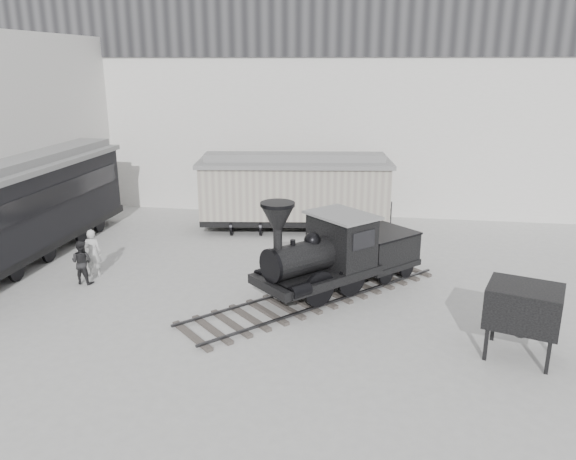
% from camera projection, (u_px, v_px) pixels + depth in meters
% --- Properties ---
extents(ground, '(90.00, 90.00, 0.00)m').
position_uv_depth(ground, '(258.00, 332.00, 16.88)').
color(ground, '#9E9E9B').
extents(north_wall, '(34.00, 2.51, 11.00)m').
position_uv_depth(north_wall, '(314.00, 106.00, 29.45)').
color(north_wall, silver).
rests_on(north_wall, ground).
extents(west_pavilion, '(7.00, 12.11, 9.00)m').
position_uv_depth(west_pavilion, '(5.00, 133.00, 27.12)').
color(west_pavilion, silver).
rests_on(west_pavilion, ground).
extents(locomotive, '(8.54, 8.68, 3.53)m').
position_uv_depth(locomotive, '(333.00, 258.00, 19.33)').
color(locomotive, '#423B37').
rests_on(locomotive, ground).
extents(boxcar, '(9.34, 4.00, 3.70)m').
position_uv_depth(boxcar, '(294.00, 190.00, 26.57)').
color(boxcar, black).
rests_on(boxcar, ground).
extents(passenger_coach, '(3.37, 14.61, 3.90)m').
position_uv_depth(passenger_coach, '(9.00, 212.00, 21.87)').
color(passenger_coach, black).
rests_on(passenger_coach, ground).
extents(visitor_a, '(0.70, 0.48, 1.83)m').
position_uv_depth(visitor_a, '(93.00, 253.00, 21.06)').
color(visitor_a, beige).
rests_on(visitor_a, ground).
extents(visitor_b, '(0.84, 0.68, 1.63)m').
position_uv_depth(visitor_b, '(82.00, 262.00, 20.36)').
color(visitor_b, black).
rests_on(visitor_b, ground).
extents(coal_hopper, '(2.28, 2.07, 2.06)m').
position_uv_depth(coal_hopper, '(523.00, 311.00, 15.13)').
color(coal_hopper, black).
rests_on(coal_hopper, ground).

